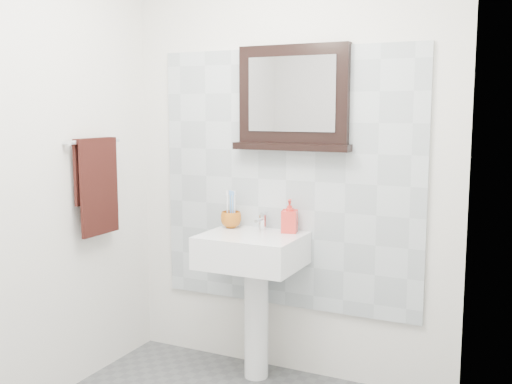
% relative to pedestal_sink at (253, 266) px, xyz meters
% --- Properties ---
extents(back_wall, '(2.00, 0.01, 2.50)m').
position_rel_pedestal_sink_xyz_m(back_wall, '(0.11, 0.23, 0.57)').
color(back_wall, silver).
rests_on(back_wall, ground).
extents(left_wall, '(0.01, 2.20, 2.50)m').
position_rel_pedestal_sink_xyz_m(left_wall, '(-0.89, -0.87, 0.57)').
color(left_wall, silver).
rests_on(left_wall, ground).
extents(right_wall, '(0.01, 2.20, 2.50)m').
position_rel_pedestal_sink_xyz_m(right_wall, '(1.11, -0.87, 0.57)').
color(right_wall, silver).
rests_on(right_wall, ground).
extents(splashback, '(1.60, 0.02, 1.50)m').
position_rel_pedestal_sink_xyz_m(splashback, '(0.11, 0.21, 0.47)').
color(splashback, '#B2BCC1').
rests_on(splashback, back_wall).
extents(pedestal_sink, '(0.55, 0.44, 0.96)m').
position_rel_pedestal_sink_xyz_m(pedestal_sink, '(0.00, 0.00, 0.00)').
color(pedestal_sink, white).
rests_on(pedestal_sink, ground).
extents(toothbrush_cup, '(0.15, 0.15, 0.10)m').
position_rel_pedestal_sink_xyz_m(toothbrush_cup, '(-0.20, 0.11, 0.23)').
color(toothbrush_cup, '#AD5914').
rests_on(toothbrush_cup, pedestal_sink).
extents(toothbrushes, '(0.05, 0.04, 0.21)m').
position_rel_pedestal_sink_xyz_m(toothbrushes, '(-0.20, 0.12, 0.31)').
color(toothbrushes, white).
rests_on(toothbrushes, toothbrush_cup).
extents(soap_dispenser, '(0.10, 0.11, 0.19)m').
position_rel_pedestal_sink_xyz_m(soap_dispenser, '(0.17, 0.13, 0.28)').
color(soap_dispenser, red).
rests_on(soap_dispenser, pedestal_sink).
extents(framed_mirror, '(0.69, 0.11, 0.59)m').
position_rel_pedestal_sink_xyz_m(framed_mirror, '(0.16, 0.19, 0.93)').
color(framed_mirror, black).
rests_on(framed_mirror, back_wall).
extents(towel_bar, '(0.07, 0.40, 0.03)m').
position_rel_pedestal_sink_xyz_m(towel_bar, '(-0.83, -0.32, 0.70)').
color(towel_bar, silver).
rests_on(towel_bar, left_wall).
extents(hand_towel, '(0.06, 0.30, 0.55)m').
position_rel_pedestal_sink_xyz_m(hand_towel, '(-0.83, -0.32, 0.49)').
color(hand_towel, black).
rests_on(hand_towel, towel_bar).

